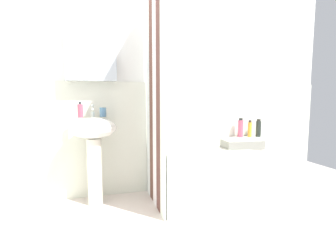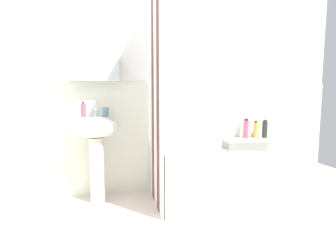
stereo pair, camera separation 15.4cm
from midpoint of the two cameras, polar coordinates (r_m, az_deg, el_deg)
wall_back_tiled at (r=2.88m, az=3.79°, el=8.40°), size 3.60×0.18×2.40m
sink at (r=2.56m, az=-14.05°, el=-3.13°), size 0.44×0.34×0.85m
faucet at (r=2.62m, az=-14.17°, el=3.38°), size 0.03×0.12×0.12m
soap_dispenser at (r=2.57m, az=-16.71°, el=3.36°), size 0.05×0.05×0.15m
toothbrush_cup at (r=2.60m, az=-12.07°, el=3.07°), size 0.06×0.06×0.09m
bathtub at (r=2.75m, az=14.29°, el=-9.71°), size 1.42×0.72×0.57m
shower_curtain at (r=2.40m, az=-0.92°, el=5.49°), size 0.01×0.72×2.00m
conditioner_bottle at (r=3.21m, az=22.02°, el=-0.65°), size 0.06×0.06×0.21m
body_wash_bottle at (r=3.16m, az=20.23°, el=-0.80°), size 0.04×0.04×0.20m
lotion_bottle at (r=3.11m, az=18.31°, el=-0.59°), size 0.06×0.06×0.22m
towel_folded at (r=2.48m, az=18.26°, el=-3.97°), size 0.37×0.23×0.07m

